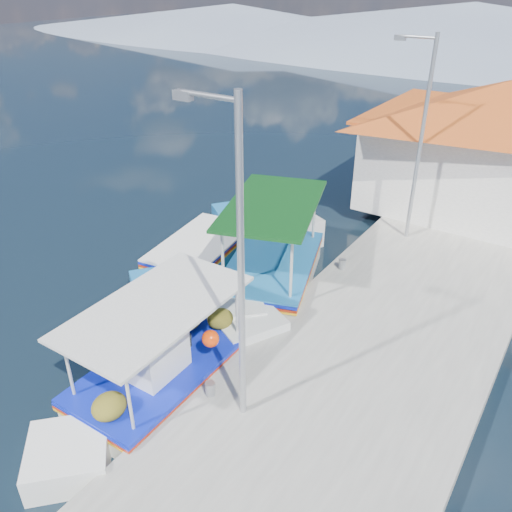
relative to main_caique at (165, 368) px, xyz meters
The scene contains 9 objects.
ground 3.29m from the main_caique, 139.51° to the right, with size 160.00×160.00×0.00m, color black.
quay 5.18m from the main_caique, 48.62° to the left, with size 5.00×44.00×0.50m, color #A5A39A.
bollards 3.41m from the main_caique, 67.12° to the left, with size 0.20×17.20×0.30m.
main_caique is the anchor object (origin of this frame).
caique_green_canopy 4.82m from the main_caique, 93.14° to the left, with size 3.80×7.11×2.81m.
caique_blue_hull 5.42m from the main_caique, 120.70° to the left, with size 2.52×6.41×1.15m.
harbor_building 13.61m from the main_caique, 73.90° to the left, with size 10.49×10.49×4.40m.
lamp_post_near 3.96m from the main_caique, ahead, with size 1.21×0.14×6.00m.
lamp_post_far 9.73m from the main_caique, 77.13° to the left, with size 1.21×0.14×6.00m.
Camera 1 is at (8.85, -3.88, 7.91)m, focal length 36.33 mm.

